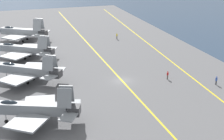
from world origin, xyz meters
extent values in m
plane|color=navy|center=(0.00, 0.00, 0.00)|extent=(2000.00, 2000.00, 0.00)
cube|color=slate|center=(0.00, 0.00, 0.20)|extent=(180.14, 53.91, 0.40)
cube|color=yellow|center=(0.00, -14.82, 0.40)|extent=(161.86, 10.10, 0.01)
cube|color=yellow|center=(0.00, 0.00, 0.40)|extent=(162.13, 0.36, 0.01)
cube|color=gray|center=(-13.02, 19.26, 3.11)|extent=(5.79, 11.02, 1.67)
cube|color=#38383A|center=(-15.54, 13.08, 3.11)|extent=(2.47, 2.41, 1.42)
ellipsoid|color=#232D38|center=(-11.73, 22.42, 3.90)|extent=(1.88, 2.87, 0.92)
cube|color=gray|center=(-16.25, 20.17, 2.56)|extent=(6.89, 6.86, 0.28)
cube|color=gray|center=(-10.08, 17.65, 2.56)|extent=(5.63, 5.51, 0.28)
cube|color=gray|center=(-15.89, 14.54, 5.44)|extent=(1.65, 2.31, 2.95)
cube|color=gray|center=(-14.27, 13.87, 5.44)|extent=(1.65, 2.31, 2.95)
cube|color=gray|center=(-17.44, 14.35, 3.11)|extent=(3.50, 3.29, 0.20)
cube|color=gray|center=(-13.29, 12.66, 3.11)|extent=(3.18, 2.67, 0.20)
cylinder|color=#B2B2B7|center=(-11.45, 23.12, 1.33)|extent=(0.16, 0.16, 1.87)
cylinder|color=black|center=(-11.45, 23.12, 0.70)|extent=(0.43, 0.64, 0.60)
cylinder|color=#B2B2B7|center=(-14.53, 18.65, 1.33)|extent=(0.16, 0.16, 1.87)
cylinder|color=black|center=(-14.53, 18.65, 0.70)|extent=(0.43, 0.64, 0.60)
cylinder|color=#B2B2B7|center=(-12.36, 17.76, 1.33)|extent=(0.16, 0.16, 1.87)
cylinder|color=black|center=(-12.36, 17.76, 0.70)|extent=(0.43, 0.64, 0.60)
cube|color=gray|center=(5.47, 18.98, 2.93)|extent=(8.08, 10.69, 1.69)
cube|color=#38383A|center=(1.49, 13.19, 2.93)|extent=(2.68, 2.68, 1.43)
ellipsoid|color=#232D38|center=(7.51, 21.93, 3.73)|extent=(2.39, 2.89, 0.93)
cube|color=gray|center=(2.30, 20.68, 2.38)|extent=(7.45, 7.48, 0.28)
cube|color=gray|center=(8.19, 16.62, 2.38)|extent=(6.91, 6.70, 0.28)
cube|color=gray|center=(1.49, 14.74, 5.13)|extent=(1.97, 2.32, 2.69)
cube|color=gray|center=(2.94, 13.74, 5.13)|extent=(1.97, 2.32, 2.69)
cube|color=gray|center=(-0.09, 14.85, 2.93)|extent=(3.56, 3.56, 0.20)
cube|color=gray|center=(3.61, 12.31, 2.93)|extent=(3.47, 3.20, 0.20)
cylinder|color=#B2B2B7|center=(7.96, 22.59, 1.24)|extent=(0.16, 0.16, 1.69)
cylinder|color=black|center=(7.96, 22.59, 0.70)|extent=(0.52, 0.62, 0.60)
cylinder|color=#B2B2B7|center=(3.82, 18.66, 1.24)|extent=(0.16, 0.16, 1.69)
cylinder|color=black|center=(3.82, 18.66, 0.70)|extent=(0.52, 0.62, 0.60)
cylinder|color=#B2B2B7|center=(5.77, 17.32, 1.24)|extent=(0.16, 0.16, 1.69)
cylinder|color=black|center=(5.77, 17.32, 0.70)|extent=(0.52, 0.62, 0.60)
cube|color=#93999E|center=(21.85, 18.47, 2.66)|extent=(8.16, 11.21, 1.59)
cube|color=#38383A|center=(17.78, 12.32, 2.66)|extent=(2.63, 2.68, 1.35)
ellipsoid|color=#232D38|center=(23.93, 21.61, 3.41)|extent=(2.39, 2.99, 0.87)
cube|color=#93999E|center=(18.62, 20.10, 2.14)|extent=(7.74, 7.75, 0.28)
cube|color=#93999E|center=(24.61, 16.13, 2.14)|extent=(7.07, 6.92, 0.28)
cube|color=#93999E|center=(17.83, 13.90, 4.90)|extent=(2.04, 2.45, 2.87)
cube|color=#93999E|center=(19.22, 12.98, 4.90)|extent=(2.04, 2.45, 2.87)
cube|color=#93999E|center=(16.23, 13.95, 2.66)|extent=(3.64, 3.63, 0.20)
cube|color=#93999E|center=(19.89, 11.53, 2.66)|extent=(3.50, 3.27, 0.20)
cylinder|color=#B2B2B7|center=(24.39, 22.31, 1.13)|extent=(0.16, 0.16, 1.46)
cylinder|color=black|center=(24.39, 22.31, 0.70)|extent=(0.51, 0.62, 0.60)
cylinder|color=#B2B2B7|center=(20.23, 18.03, 1.13)|extent=(0.16, 0.16, 1.46)
cylinder|color=black|center=(20.23, 18.03, 0.70)|extent=(0.51, 0.62, 0.60)
cylinder|color=#B2B2B7|center=(22.08, 16.81, 1.13)|extent=(0.16, 0.16, 1.46)
cylinder|color=black|center=(22.08, 16.81, 0.70)|extent=(0.51, 0.62, 0.60)
cube|color=#9EA3A8|center=(38.35, 17.82, 3.11)|extent=(8.07, 11.13, 1.84)
cube|color=#38383A|center=(34.47, 11.79, 3.11)|extent=(2.84, 2.79, 1.56)
ellipsoid|color=#232D38|center=(40.33, 20.90, 3.98)|extent=(2.44, 3.01, 1.01)
cube|color=#9EA3A8|center=(35.00, 19.49, 2.51)|extent=(7.63, 7.65, 0.28)
cube|color=#9EA3A8|center=(41.26, 15.46, 2.51)|extent=(6.98, 6.74, 0.28)
cube|color=#9EA3A8|center=(34.36, 13.41, 5.64)|extent=(2.05, 2.44, 3.17)
cube|color=#9EA3A8|center=(35.99, 12.36, 5.64)|extent=(2.05, 2.44, 3.17)
cube|color=#9EA3A8|center=(32.78, 13.46, 3.11)|extent=(3.60, 3.58, 0.20)
cube|color=#9EA3A8|center=(36.68, 10.95, 3.11)|extent=(3.46, 3.19, 0.20)
cylinder|color=#B2B2B7|center=(40.77, 21.58, 1.29)|extent=(0.16, 0.16, 1.79)
cylinder|color=black|center=(40.77, 21.58, 0.70)|extent=(0.51, 0.62, 0.60)
cylinder|color=#B2B2B7|center=(36.60, 17.49, 1.29)|extent=(0.16, 0.16, 1.79)
cylinder|color=black|center=(36.60, 17.49, 0.70)|extent=(0.51, 0.62, 0.60)
cylinder|color=#B2B2B7|center=(38.77, 16.09, 1.29)|extent=(0.16, 0.16, 1.79)
cylinder|color=black|center=(38.77, 16.09, 0.70)|extent=(0.51, 0.62, 0.60)
cylinder|color=#383328|center=(31.79, -9.36, 0.86)|extent=(0.24, 0.24, 0.93)
cube|color=yellow|center=(31.79, -9.36, 1.63)|extent=(0.44, 0.46, 0.61)
sphere|color=#9E7051|center=(31.79, -9.36, 2.06)|extent=(0.22, 0.22, 0.22)
sphere|color=yellow|center=(31.79, -9.36, 2.12)|extent=(0.24, 0.24, 0.24)
cylinder|color=#4C473D|center=(-2.03, -9.30, 0.86)|extent=(0.24, 0.24, 0.92)
cube|color=red|center=(-2.03, -9.30, 1.59)|extent=(0.45, 0.46, 0.55)
sphere|color=tan|center=(-2.03, -9.30, 2.00)|extent=(0.22, 0.22, 0.22)
sphere|color=red|center=(-2.03, -9.30, 2.06)|extent=(0.24, 0.24, 0.24)
cylinder|color=#232328|center=(-7.63, -17.26, 0.82)|extent=(0.24, 0.24, 0.84)
cube|color=#284CB2|center=(-7.63, -17.26, 1.55)|extent=(0.42, 0.46, 0.62)
sphere|color=beige|center=(-7.63, -17.26, 1.99)|extent=(0.22, 0.22, 0.22)
sphere|color=#284CB2|center=(-7.63, -17.26, 2.05)|extent=(0.24, 0.24, 0.24)
camera|label=1|loc=(-61.86, 21.62, 26.70)|focal=55.00mm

